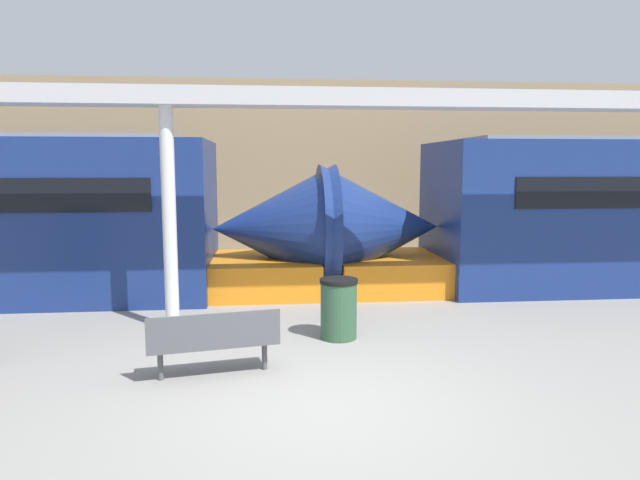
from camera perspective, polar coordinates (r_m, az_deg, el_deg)
name	(u,v)px	position (r m, az deg, el deg)	size (l,w,h in m)	color
ground_plane	(324,403)	(6.55, 0.40, -15.97)	(60.00, 60.00, 0.00)	gray
station_wall	(286,169)	(16.36, -3.42, 7.07)	(56.00, 0.20, 5.00)	#9E8460
bench_near	(214,339)	(7.24, -10.56, -9.70)	(1.67, 0.74, 0.83)	#4C4F54
trash_bin	(339,308)	(8.67, 1.87, -6.86)	(0.58, 0.58, 0.92)	#2D5138
support_column_near	(169,220)	(9.20, -14.83, 1.90)	(0.22, 0.22, 3.51)	silver
canopy_beam	(165,96)	(9.22, -15.24, 13.69)	(28.00, 0.60, 0.28)	#B7B7BC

